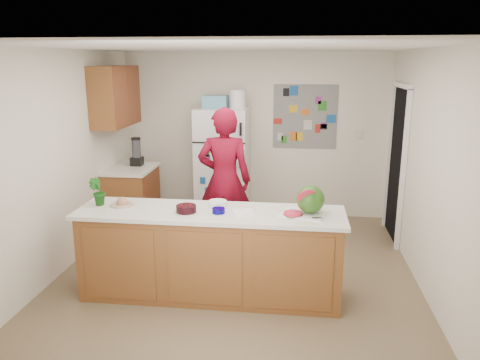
# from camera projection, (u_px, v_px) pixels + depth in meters

# --- Properties ---
(floor) EXTENTS (4.00, 4.50, 0.02)m
(floor) POSITION_uv_depth(u_px,v_px,m) (236.00, 275.00, 5.34)
(floor) COLOR brown
(floor) RESTS_ON ground
(wall_back) EXTENTS (4.00, 0.02, 2.50)m
(wall_back) POSITION_uv_depth(u_px,v_px,m) (255.00, 135.00, 7.20)
(wall_back) COLOR beige
(wall_back) RESTS_ON ground
(wall_left) EXTENTS (0.02, 4.50, 2.50)m
(wall_left) POSITION_uv_depth(u_px,v_px,m) (59.00, 163.00, 5.26)
(wall_left) COLOR beige
(wall_left) RESTS_ON ground
(wall_right) EXTENTS (0.02, 4.50, 2.50)m
(wall_right) POSITION_uv_depth(u_px,v_px,m) (430.00, 173.00, 4.79)
(wall_right) COLOR beige
(wall_right) RESTS_ON ground
(ceiling) EXTENTS (4.00, 4.50, 0.02)m
(ceiling) POSITION_uv_depth(u_px,v_px,m) (236.00, 46.00, 4.71)
(ceiling) COLOR white
(ceiling) RESTS_ON wall_back
(doorway) EXTENTS (0.03, 0.85, 2.04)m
(doorway) POSITION_uv_depth(u_px,v_px,m) (397.00, 165.00, 6.24)
(doorway) COLOR black
(doorway) RESTS_ON ground
(peninsula_base) EXTENTS (2.60, 0.62, 0.88)m
(peninsula_base) POSITION_uv_depth(u_px,v_px,m) (211.00, 256.00, 4.77)
(peninsula_base) COLOR brown
(peninsula_base) RESTS_ON floor
(peninsula_top) EXTENTS (2.68, 0.70, 0.04)m
(peninsula_top) POSITION_uv_depth(u_px,v_px,m) (210.00, 213.00, 4.66)
(peninsula_top) COLOR silver
(peninsula_top) RESTS_ON peninsula_base
(side_counter_base) EXTENTS (0.60, 0.80, 0.86)m
(side_counter_base) POSITION_uv_depth(u_px,v_px,m) (132.00, 199.00, 6.73)
(side_counter_base) COLOR brown
(side_counter_base) RESTS_ON floor
(side_counter_top) EXTENTS (0.64, 0.84, 0.04)m
(side_counter_top) POSITION_uv_depth(u_px,v_px,m) (130.00, 169.00, 6.61)
(side_counter_top) COLOR silver
(side_counter_top) RESTS_ON side_counter_base
(upper_cabinets) EXTENTS (0.35, 1.00, 0.80)m
(upper_cabinets) POSITION_uv_depth(u_px,v_px,m) (115.00, 96.00, 6.33)
(upper_cabinets) COLOR brown
(upper_cabinets) RESTS_ON wall_left
(refrigerator) EXTENTS (0.75, 0.70, 1.70)m
(refrigerator) POSITION_uv_depth(u_px,v_px,m) (223.00, 165.00, 6.99)
(refrigerator) COLOR silver
(refrigerator) RESTS_ON floor
(fridge_top_bin) EXTENTS (0.35, 0.28, 0.18)m
(fridge_top_bin) POSITION_uv_depth(u_px,v_px,m) (215.00, 102.00, 6.76)
(fridge_top_bin) COLOR #5999B2
(fridge_top_bin) RESTS_ON refrigerator
(photo_collage) EXTENTS (0.95, 0.01, 0.95)m
(photo_collage) POSITION_uv_depth(u_px,v_px,m) (305.00, 117.00, 7.01)
(photo_collage) COLOR slate
(photo_collage) RESTS_ON wall_back
(person) EXTENTS (0.69, 0.47, 1.83)m
(person) POSITION_uv_depth(u_px,v_px,m) (224.00, 180.00, 5.84)
(person) COLOR maroon
(person) RESTS_ON floor
(blender_appliance) EXTENTS (0.13, 0.13, 0.38)m
(blender_appliance) POSITION_uv_depth(u_px,v_px,m) (137.00, 152.00, 6.70)
(blender_appliance) COLOR black
(blender_appliance) RESTS_ON side_counter_top
(cutting_board) EXTENTS (0.49, 0.42, 0.01)m
(cutting_board) POSITION_uv_depth(u_px,v_px,m) (304.00, 214.00, 4.54)
(cutting_board) COLOR silver
(cutting_board) RESTS_ON peninsula_top
(watermelon) EXTENTS (0.27, 0.27, 0.27)m
(watermelon) POSITION_uv_depth(u_px,v_px,m) (310.00, 199.00, 4.52)
(watermelon) COLOR #2B5C1A
(watermelon) RESTS_ON cutting_board
(watermelon_slice) EXTENTS (0.18, 0.18, 0.02)m
(watermelon_slice) POSITION_uv_depth(u_px,v_px,m) (293.00, 213.00, 4.50)
(watermelon_slice) COLOR #C01F46
(watermelon_slice) RESTS_ON cutting_board
(cherry_bowl) EXTENTS (0.25, 0.25, 0.07)m
(cherry_bowl) POSITION_uv_depth(u_px,v_px,m) (186.00, 209.00, 4.61)
(cherry_bowl) COLOR black
(cherry_bowl) RESTS_ON peninsula_top
(white_bowl) EXTENTS (0.22, 0.22, 0.06)m
(white_bowl) POSITION_uv_depth(u_px,v_px,m) (218.00, 204.00, 4.78)
(white_bowl) COLOR white
(white_bowl) RESTS_ON peninsula_top
(cobalt_bowl) EXTENTS (0.17, 0.17, 0.05)m
(cobalt_bowl) POSITION_uv_depth(u_px,v_px,m) (219.00, 211.00, 4.58)
(cobalt_bowl) COLOR #030056
(cobalt_bowl) RESTS_ON peninsula_top
(plate) EXTENTS (0.26, 0.26, 0.02)m
(plate) POSITION_uv_depth(u_px,v_px,m) (123.00, 205.00, 4.82)
(plate) COLOR beige
(plate) RESTS_ON peninsula_top
(paper_towel) EXTENTS (0.24, 0.22, 0.02)m
(paper_towel) POSITION_uv_depth(u_px,v_px,m) (243.00, 212.00, 4.58)
(paper_towel) COLOR white
(paper_towel) RESTS_ON peninsula_top
(keys) EXTENTS (0.10, 0.05, 0.01)m
(keys) POSITION_uv_depth(u_px,v_px,m) (317.00, 218.00, 4.41)
(keys) COLOR slate
(keys) RESTS_ON peninsula_top
(potted_plant) EXTENTS (0.19, 0.17, 0.29)m
(potted_plant) POSITION_uv_depth(u_px,v_px,m) (97.00, 192.00, 4.80)
(potted_plant) COLOR #163D0D
(potted_plant) RESTS_ON peninsula_top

